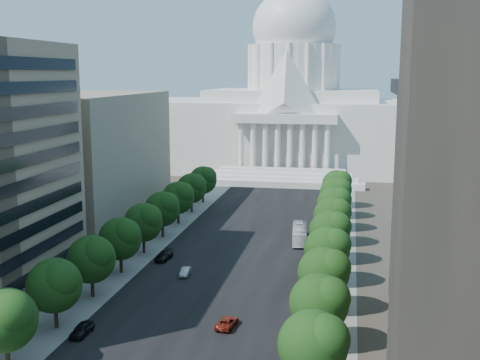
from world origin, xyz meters
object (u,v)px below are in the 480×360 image
Objects in this scene: car_silver at (186,272)px; city_bus at (300,234)px; car_dark_b at (164,256)px; car_red at (227,323)px; car_dark_a at (82,329)px.

car_silver is 30.65m from city_bus.
car_red is at bearing -52.52° from car_dark_b.
car_dark_a is 27.03m from car_silver.
car_dark_a is at bearing -120.55° from city_bus.
city_bus is at bearing -90.79° from car_red.
car_silver is 0.84× the size of car_red.
car_red reaches higher than car_silver.
car_dark_a is 0.87× the size of car_dark_b.
car_dark_b reaches higher than car_silver.
car_dark_a is at bearing -86.56° from car_dark_b.
car_dark_a is 19.66m from car_red.
car_red is at bearing 19.71° from car_dark_a.
car_silver is at bearing -129.94° from city_bus.
car_silver is at bearing -52.99° from car_red.
city_bus is (24.17, 17.12, 0.92)m from car_dark_b.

